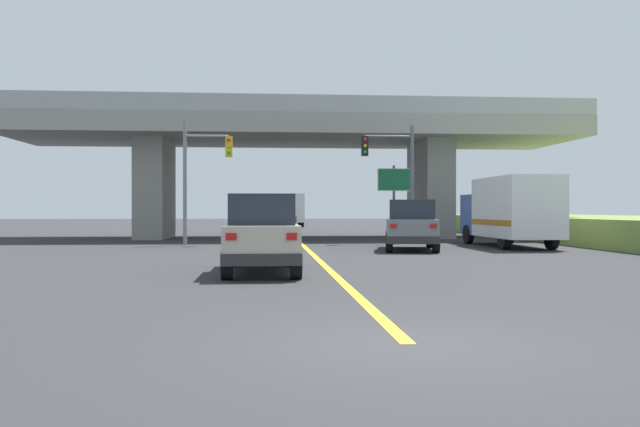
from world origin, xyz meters
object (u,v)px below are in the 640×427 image
(sedan_oncoming, at_px, (281,219))
(traffic_signal_farside, at_px, (200,168))
(suv_lead, at_px, (262,234))
(traffic_signal_nearside, at_px, (396,168))
(semi_truck_distant, at_px, (291,210))
(suv_crossing, at_px, (411,225))
(box_truck, at_px, (510,210))
(highway_sign, at_px, (394,185))

(sedan_oncoming, distance_m, traffic_signal_farside, 13.11)
(suv_lead, bearing_deg, traffic_signal_nearside, 66.52)
(semi_truck_distant, bearing_deg, sedan_oncoming, -93.87)
(suv_crossing, height_order, semi_truck_distant, semi_truck_distant)
(traffic_signal_nearside, bearing_deg, traffic_signal_farside, -174.52)
(suv_lead, height_order, traffic_signal_nearside, traffic_signal_nearside)
(suv_lead, xyz_separation_m, traffic_signal_farside, (-2.90, 13.87, 2.57))
(sedan_oncoming, bearing_deg, suv_crossing, -74.03)
(box_truck, bearing_deg, sedan_oncoming, 122.89)
(suv_lead, distance_m, sedan_oncoming, 26.11)
(traffic_signal_nearside, height_order, semi_truck_distant, traffic_signal_nearside)
(traffic_signal_nearside, bearing_deg, highway_sign, 79.92)
(sedan_oncoming, bearing_deg, traffic_signal_nearside, -64.98)
(traffic_signal_nearside, relative_size, semi_truck_distant, 0.77)
(box_truck, relative_size, sedan_oncoming, 1.61)
(suv_crossing, relative_size, sedan_oncoming, 1.16)
(box_truck, bearing_deg, traffic_signal_nearside, 140.43)
(traffic_signal_nearside, distance_m, semi_truck_distant, 32.47)
(box_truck, distance_m, semi_truck_distant, 36.73)
(suv_lead, relative_size, box_truck, 0.65)
(box_truck, height_order, traffic_signal_nearside, traffic_signal_nearside)
(suv_lead, bearing_deg, box_truck, 45.96)
(suv_crossing, relative_size, box_truck, 0.72)
(suv_crossing, relative_size, traffic_signal_nearside, 0.88)
(suv_lead, height_order, suv_crossing, same)
(traffic_signal_farside, xyz_separation_m, semi_truck_distant, (5.44, 33.07, -1.94))
(box_truck, distance_m, sedan_oncoming, 17.79)
(suv_crossing, relative_size, traffic_signal_farside, 0.88)
(traffic_signal_nearside, distance_m, traffic_signal_farside, 9.35)
(box_truck, height_order, semi_truck_distant, semi_truck_distant)
(suv_crossing, bearing_deg, traffic_signal_farside, 162.58)
(suv_lead, distance_m, suv_crossing, 10.99)
(suv_crossing, xyz_separation_m, sedan_oncoming, (-4.82, 16.84, -0.01))
(highway_sign, distance_m, semi_truck_distant, 28.34)
(sedan_oncoming, distance_m, highway_sign, 9.51)
(suv_lead, relative_size, traffic_signal_nearside, 0.81)
(traffic_signal_farside, relative_size, highway_sign, 1.41)
(suv_crossing, bearing_deg, highway_sign, 93.08)
(sedan_oncoming, bearing_deg, highway_sign, -49.51)
(sedan_oncoming, height_order, traffic_signal_farside, traffic_signal_farside)
(suv_lead, relative_size, suv_crossing, 0.91)
(suv_lead, distance_m, box_truck, 15.53)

